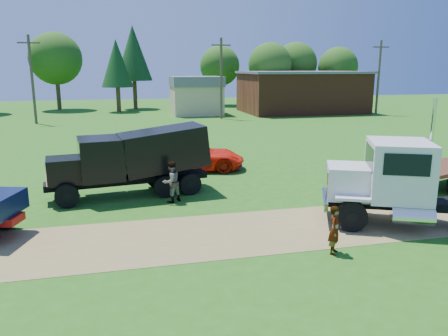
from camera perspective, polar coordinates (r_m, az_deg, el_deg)
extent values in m
plane|color=#235813|center=(16.18, 7.09, -7.92)|extent=(140.00, 140.00, 0.00)
cube|color=brown|center=(16.18, 7.09, -7.90)|extent=(120.00, 4.20, 0.01)
cube|color=black|center=(17.86, 25.49, -4.36)|extent=(7.34, 3.97, 0.30)
cylinder|color=black|center=(16.36, 16.32, -6.05)|extent=(1.16, 0.78, 1.12)
cylinder|color=black|center=(16.36, 16.32, -6.05)|extent=(0.51, 0.50, 0.39)
cylinder|color=black|center=(18.42, 15.69, -3.88)|extent=(1.16, 0.78, 1.12)
cylinder|color=black|center=(18.42, 15.69, -3.88)|extent=(0.51, 0.50, 0.39)
cube|color=silver|center=(17.12, 16.37, -1.67)|extent=(2.37, 2.32, 1.22)
cube|color=silver|center=(17.06, 13.31, -1.72)|extent=(0.69, 1.42, 1.01)
cube|color=silver|center=(17.25, 13.02, -3.99)|extent=(1.09, 2.19, 0.30)
cube|color=silver|center=(17.25, 21.84, -0.24)|extent=(2.94, 3.09, 2.13)
cube|color=black|center=(16.98, 18.51, 1.40)|extent=(0.87, 1.87, 0.86)
cube|color=black|center=(15.99, 22.79, 0.37)|extent=(1.41, 0.66, 0.76)
cube|color=black|center=(18.35, 21.24, 2.01)|extent=(1.41, 0.66, 0.76)
cube|color=silver|center=(16.17, 16.47, -3.84)|extent=(1.30, 0.91, 0.10)
cube|color=silver|center=(18.25, 15.81, -1.90)|extent=(1.30, 0.91, 0.10)
cylinder|color=silver|center=(16.59, 23.40, -5.81)|extent=(1.55, 1.13, 0.61)
cylinder|color=silver|center=(18.00, 25.21, 0.80)|extent=(0.19, 0.19, 4.67)
cube|color=black|center=(20.49, -12.31, -1.50)|extent=(7.35, 1.90, 0.27)
cylinder|color=black|center=(19.41, -19.82, -3.49)|extent=(1.04, 0.45, 1.00)
cylinder|color=black|center=(19.41, -19.82, -3.49)|extent=(0.39, 0.38, 0.35)
cylinder|color=black|center=(21.26, -19.99, -2.11)|extent=(1.04, 0.45, 1.00)
cylinder|color=black|center=(21.26, -19.99, -2.11)|extent=(0.39, 0.38, 0.35)
cylinder|color=black|center=(19.90, -7.69, -2.42)|extent=(1.04, 0.45, 1.00)
cylinder|color=black|center=(19.90, -7.69, -2.42)|extent=(0.39, 0.38, 0.35)
cylinder|color=black|center=(21.71, -8.89, -1.16)|extent=(1.04, 0.45, 1.00)
cylinder|color=black|center=(21.71, -8.89, -1.16)|extent=(0.39, 0.38, 0.35)
cylinder|color=black|center=(20.20, -4.42, -2.11)|extent=(1.04, 0.45, 1.00)
cylinder|color=black|center=(20.20, -4.42, -2.11)|extent=(0.39, 0.38, 0.35)
cylinder|color=black|center=(21.98, -5.88, -0.90)|extent=(1.04, 0.45, 1.00)
cylinder|color=black|center=(21.98, -5.88, -0.90)|extent=(0.39, 0.38, 0.35)
cube|color=black|center=(20.12, -19.85, -0.25)|extent=(1.84, 1.76, 1.09)
cube|color=silver|center=(20.13, -22.17, -0.56)|extent=(0.26, 1.36, 0.91)
cube|color=black|center=(20.11, -15.79, 1.23)|extent=(2.10, 2.42, 1.82)
cube|color=black|center=(19.97, -18.41, 2.18)|extent=(0.29, 1.81, 0.73)
cube|color=black|center=(20.51, -7.96, 2.47)|extent=(4.26, 2.71, 2.21)
cylinder|color=black|center=(17.83, -26.76, -5.59)|extent=(1.04, 0.59, 0.99)
cylinder|color=black|center=(17.83, -26.76, -5.59)|extent=(0.43, 0.42, 0.35)
imported|color=red|center=(25.12, -3.67, 1.51)|extent=(5.90, 3.59, 1.53)
cylinder|color=black|center=(23.98, 23.88, -0.86)|extent=(0.99, 0.56, 0.94)
cube|color=black|center=(22.16, 24.23, 0.68)|extent=(0.14, 0.14, 0.94)
imported|color=#999999|center=(14.25, 14.29, -7.84)|extent=(0.64, 0.68, 1.56)
imported|color=#999999|center=(19.10, -6.93, -1.80)|extent=(1.12, 1.07, 1.82)
cube|color=brown|center=(59.07, 10.08, 9.63)|extent=(15.00, 10.00, 5.00)
cube|color=slate|center=(58.98, 10.19, 12.20)|extent=(15.40, 10.40, 0.30)
cube|color=tan|center=(55.08, -3.60, 8.84)|extent=(6.00, 5.00, 3.60)
cube|color=slate|center=(54.97, -3.64, 11.23)|extent=(6.20, 5.40, 1.20)
cylinder|color=#433426|center=(49.89, -23.76, 10.47)|extent=(0.28, 0.28, 9.00)
cube|color=#433426|center=(49.94, -24.16, 14.70)|extent=(2.20, 0.14, 0.14)
cylinder|color=#433426|center=(50.45, -0.37, 11.56)|extent=(0.28, 0.28, 9.00)
cube|color=#433426|center=(50.50, -0.37, 15.76)|extent=(2.20, 0.14, 0.14)
cylinder|color=#433426|center=(58.33, 19.53, 11.02)|extent=(0.28, 0.28, 9.00)
cube|color=#433426|center=(58.36, 19.81, 14.65)|extent=(2.20, 0.14, 0.14)
cylinder|color=#362A16|center=(65.58, -20.79, 8.76)|extent=(0.56, 0.56, 3.75)
sphere|color=#1D4611|center=(65.48, -21.15, 13.20)|extent=(7.07, 7.07, 7.07)
cylinder|color=#362A16|center=(63.99, -11.53, 9.38)|extent=(0.56, 0.56, 4.04)
cone|color=#103813|center=(63.92, -11.77, 14.49)|extent=(5.08, 5.08, 7.50)
cylinder|color=#362A16|center=(69.07, -0.56, 9.54)|extent=(0.56, 0.56, 3.23)
sphere|color=#1D4611|center=(68.95, -0.57, 13.19)|extent=(6.10, 6.10, 6.10)
cylinder|color=#362A16|center=(65.60, 5.94, 9.34)|extent=(0.56, 0.56, 3.34)
sphere|color=#1D4611|center=(65.48, 6.04, 13.30)|extent=(6.30, 6.30, 6.30)
cylinder|color=#362A16|center=(70.19, 14.47, 9.16)|extent=(0.56, 0.56, 3.15)
sphere|color=#1D4611|center=(70.06, 14.67, 12.65)|extent=(5.95, 5.95, 5.95)
cylinder|color=#362A16|center=(60.19, -13.62, 8.71)|extent=(0.56, 0.56, 3.30)
cone|color=#103813|center=(60.05, -13.86, 13.15)|extent=(4.14, 4.14, 6.12)
cylinder|color=#362A16|center=(69.48, 9.21, 9.48)|extent=(0.56, 0.56, 3.42)
sphere|color=#1D4611|center=(69.37, 9.36, 13.31)|extent=(6.45, 6.45, 6.45)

